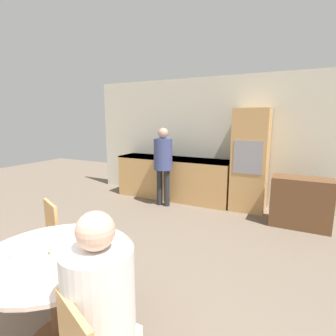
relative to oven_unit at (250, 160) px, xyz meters
name	(u,v)px	position (x,y,z in m)	size (l,w,h in m)	color
wall_back	(221,140)	(-0.68, 0.34, 0.33)	(6.09, 0.05, 2.60)	beige
kitchen_counter	(173,178)	(-1.61, -0.01, -0.50)	(2.52, 0.60, 0.91)	tan
oven_unit	(250,160)	(0.00, 0.00, 0.00)	(0.63, 0.59, 1.94)	tan
sideboard	(301,202)	(0.91, -0.47, -0.56)	(0.90, 0.45, 0.82)	brown
dining_table	(59,281)	(-0.73, -3.86, -0.43)	(1.13, 1.13, 0.77)	brown
chair_far_left	(43,241)	(-1.44, -3.44, -0.45)	(0.53, 0.53, 0.91)	tan
person_seated	(96,311)	(-0.08, -4.16, -0.23)	(0.39, 0.46, 1.29)	#262628
person_standing	(163,159)	(-1.59, -0.53, -0.01)	(0.37, 0.37, 1.57)	#262628
cup	(55,249)	(-0.73, -3.86, -0.16)	(0.08, 0.08, 0.08)	beige
bowl_near	(20,253)	(-0.94, -4.00, -0.18)	(0.15, 0.15, 0.04)	beige
bowl_centre	(100,250)	(-0.45, -3.70, -0.18)	(0.18, 0.18, 0.05)	beige
bowl_far	(38,240)	(-1.00, -3.81, -0.18)	(0.14, 0.14, 0.04)	white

